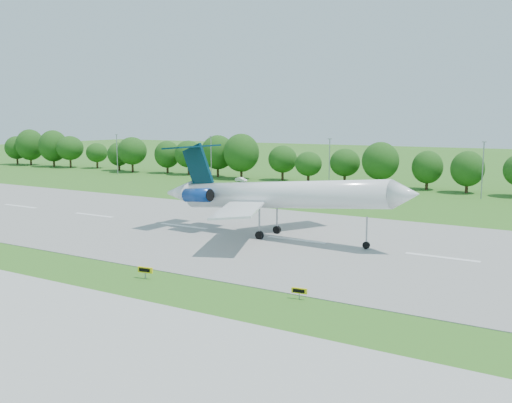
% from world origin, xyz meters
% --- Properties ---
extents(ground, '(600.00, 600.00, 0.00)m').
position_xyz_m(ground, '(0.00, 0.00, 0.00)').
color(ground, '#316C1C').
rests_on(ground, ground).
extents(runway, '(400.00, 45.00, 0.08)m').
position_xyz_m(runway, '(0.00, 25.00, 0.04)').
color(runway, gray).
rests_on(runway, ground).
extents(taxiway, '(400.00, 23.00, 0.08)m').
position_xyz_m(taxiway, '(0.00, -18.00, 0.04)').
color(taxiway, '#ADADA8').
rests_on(taxiway, ground).
extents(tree_line, '(288.40, 8.40, 10.40)m').
position_xyz_m(tree_line, '(0.00, 92.00, 6.19)').
color(tree_line, '#382314').
rests_on(tree_line, ground).
extents(light_poles, '(175.90, 0.25, 12.19)m').
position_xyz_m(light_poles, '(-2.50, 82.00, 6.34)').
color(light_poles, gray).
rests_on(light_poles, ground).
extents(airliner, '(41.43, 30.07, 13.24)m').
position_xyz_m(airliner, '(-4.50, 25.10, 6.29)').
color(airliner, white).
rests_on(airliner, ground).
extents(taxi_sign_centre, '(1.80, 0.46, 1.26)m').
position_xyz_m(taxi_sign_centre, '(-5.16, -0.59, 0.93)').
color(taxi_sign_centre, gray).
rests_on(taxi_sign_centre, ground).
extents(taxi_sign_right, '(1.56, 0.39, 1.09)m').
position_xyz_m(taxi_sign_right, '(12.14, 1.58, 0.80)').
color(taxi_sign_right, gray).
rests_on(taxi_sign_right, ground).
extents(service_vehicle_a, '(3.87, 2.12, 1.21)m').
position_xyz_m(service_vehicle_a, '(-46.43, 83.77, 0.60)').
color(service_vehicle_a, silver).
rests_on(service_vehicle_a, ground).
extents(service_vehicle_b, '(3.67, 2.21, 1.17)m').
position_xyz_m(service_vehicle_b, '(-21.21, 81.87, 0.58)').
color(service_vehicle_b, silver).
rests_on(service_vehicle_b, ground).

